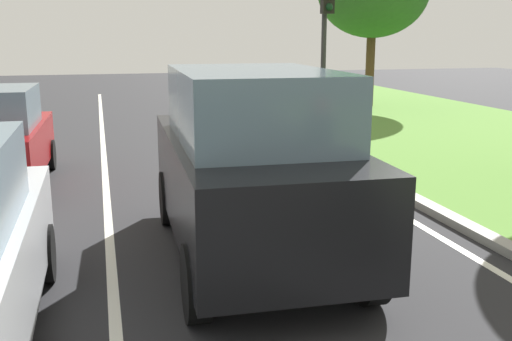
# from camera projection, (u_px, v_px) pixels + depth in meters

# --- Properties ---
(ground_plane) EXTENTS (60.00, 60.00, 0.00)m
(ground_plane) POSITION_uv_depth(u_px,v_px,m) (141.00, 171.00, 11.85)
(ground_plane) COLOR #262628
(lane_line_center) EXTENTS (0.12, 32.00, 0.01)m
(lane_line_center) POSITION_uv_depth(u_px,v_px,m) (105.00, 173.00, 11.68)
(lane_line_center) COLOR silver
(lane_line_center) RESTS_ON ground
(lane_line_right_edge) EXTENTS (0.12, 32.00, 0.01)m
(lane_line_right_edge) POSITION_uv_depth(u_px,v_px,m) (312.00, 162.00, 12.74)
(lane_line_right_edge) COLOR silver
(lane_line_right_edge) RESTS_ON ground
(grass_verge_right) EXTENTS (9.00, 48.00, 0.06)m
(grass_verge_right) POSITION_uv_depth(u_px,v_px,m) (510.00, 149.00, 13.95)
(grass_verge_right) COLOR #548433
(grass_verge_right) RESTS_ON ground
(curb_right) EXTENTS (0.24, 48.00, 0.12)m
(curb_right) POSITION_uv_depth(u_px,v_px,m) (334.00, 158.00, 12.85)
(curb_right) COLOR #9E9B93
(curb_right) RESTS_ON ground
(car_suv_ahead) EXTENTS (2.09, 4.56, 2.28)m
(car_suv_ahead) POSITION_uv_depth(u_px,v_px,m) (252.00, 164.00, 7.06)
(car_suv_ahead) COLOR black
(car_suv_ahead) RESTS_ON ground
(traffic_light_near_right) EXTENTS (0.32, 0.50, 4.35)m
(traffic_light_near_right) POSITION_uv_depth(u_px,v_px,m) (326.00, 23.00, 15.98)
(traffic_light_near_right) COLOR #2D2D2D
(traffic_light_near_right) RESTS_ON ground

